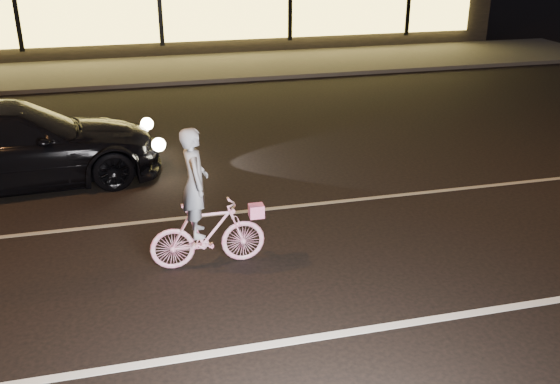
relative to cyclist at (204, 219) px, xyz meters
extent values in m
plane|color=black|center=(0.53, -0.44, -0.70)|extent=(90.00, 90.00, 0.00)
cube|color=silver|center=(0.53, -1.94, -0.69)|extent=(60.00, 0.12, 0.01)
cube|color=gray|center=(0.53, 1.56, -0.69)|extent=(60.00, 0.10, 0.01)
cube|color=#383533|center=(0.53, 12.56, -0.64)|extent=(30.00, 4.00, 0.12)
cube|color=#F3D055|center=(0.53, 14.46, 0.90)|extent=(23.00, 0.15, 2.00)
cube|color=black|center=(-3.97, 14.38, 0.90)|extent=(0.15, 0.08, 2.20)
cube|color=black|center=(0.53, 14.38, 0.90)|extent=(0.15, 0.08, 2.20)
cube|color=black|center=(5.03, 14.38, 0.90)|extent=(0.15, 0.08, 2.20)
cube|color=black|center=(9.53, 14.38, 0.90)|extent=(0.15, 0.08, 2.20)
imported|color=#F94894|center=(0.04, 0.00, -0.23)|extent=(1.56, 0.44, 0.94)
imported|color=silver|center=(-0.10, 0.00, 0.53)|extent=(0.35, 0.54, 1.47)
cube|color=#F65288|center=(0.70, 0.00, 0.03)|extent=(0.20, 0.16, 0.18)
imported|color=black|center=(-2.85, 3.72, 0.04)|extent=(5.25, 2.55, 1.47)
sphere|color=#FFF2BF|center=(-0.50, 4.63, -0.02)|extent=(0.25, 0.25, 0.25)
sphere|color=#FFF2BF|center=(-0.37, 3.29, -0.02)|extent=(0.25, 0.25, 0.25)
camera|label=1|loc=(-0.85, -7.46, 3.57)|focal=40.00mm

